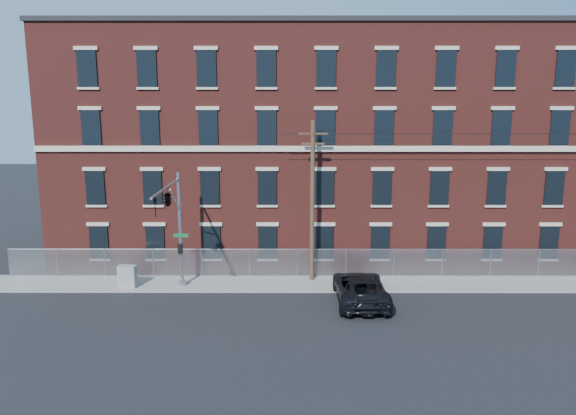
{
  "coord_description": "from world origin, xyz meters",
  "views": [
    {
      "loc": [
        0.56,
        -27.4,
        11.33
      ],
      "look_at": [
        0.5,
        4.0,
        5.11
      ],
      "focal_mm": 33.98,
      "sensor_mm": 36.0,
      "label": 1
    }
  ],
  "objects_px": {
    "pickup_truck": "(360,288)",
    "traffic_signal_mast": "(171,209)",
    "utility_pole_near": "(312,199)",
    "utility_cabinet": "(128,276)"
  },
  "relations": [
    {
      "from": "utility_pole_near",
      "to": "pickup_truck",
      "type": "relative_size",
      "value": 1.67
    },
    {
      "from": "pickup_truck",
      "to": "utility_cabinet",
      "type": "bearing_deg",
      "value": -9.37
    },
    {
      "from": "pickup_truck",
      "to": "utility_pole_near",
      "type": "bearing_deg",
      "value": -54.27
    },
    {
      "from": "utility_pole_near",
      "to": "utility_cabinet",
      "type": "height_order",
      "value": "utility_pole_near"
    },
    {
      "from": "pickup_truck",
      "to": "traffic_signal_mast",
      "type": "bearing_deg",
      "value": -1.3
    },
    {
      "from": "pickup_truck",
      "to": "utility_cabinet",
      "type": "relative_size",
      "value": 4.44
    },
    {
      "from": "traffic_signal_mast",
      "to": "utility_cabinet",
      "type": "height_order",
      "value": "traffic_signal_mast"
    },
    {
      "from": "utility_pole_near",
      "to": "utility_cabinet",
      "type": "relative_size",
      "value": 7.41
    },
    {
      "from": "traffic_signal_mast",
      "to": "utility_pole_near",
      "type": "height_order",
      "value": "utility_pole_near"
    },
    {
      "from": "utility_pole_near",
      "to": "utility_cabinet",
      "type": "xyz_separation_m",
      "value": [
        -11.25,
        -1.4,
        -4.54
      ]
    }
  ]
}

